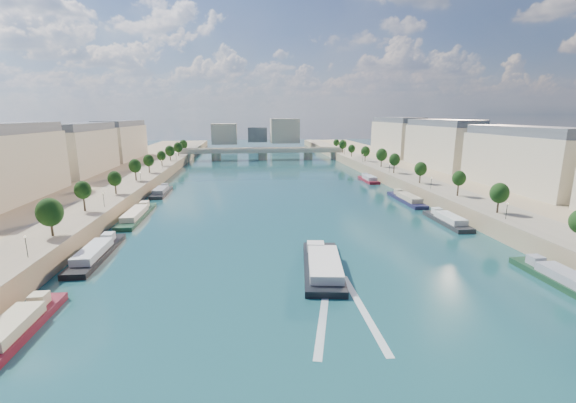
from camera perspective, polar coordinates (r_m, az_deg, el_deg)
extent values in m
plane|color=#0D313B|center=(145.49, -1.38, 0.54)|extent=(700.00, 700.00, 0.00)
cube|color=#9E8460|center=(156.30, -28.71, 0.75)|extent=(44.00, 520.00, 5.00)
cube|color=#9E8460|center=(167.27, 24.01, 1.91)|extent=(44.00, 520.00, 5.00)
cube|color=gray|center=(150.75, -23.53, 1.86)|extent=(14.00, 520.00, 0.10)
cube|color=gray|center=(159.81, 19.44, 2.76)|extent=(14.00, 520.00, 0.10)
cylinder|color=#382B1E|center=(96.90, -32.32, -3.52)|extent=(0.50, 0.50, 3.82)
ellipsoid|color=black|center=(96.08, -32.58, -1.46)|extent=(4.80, 4.80, 5.52)
cylinder|color=#382B1E|center=(118.25, -27.39, -0.34)|extent=(0.50, 0.50, 3.82)
ellipsoid|color=black|center=(117.57, -27.56, 1.37)|extent=(4.80, 4.80, 5.52)
cylinder|color=#382B1E|center=(140.45, -23.98, 1.87)|extent=(0.50, 0.50, 3.82)
ellipsoid|color=black|center=(139.88, -24.12, 3.31)|extent=(4.80, 4.80, 5.52)
cylinder|color=#382B1E|center=(163.16, -21.52, 3.46)|extent=(0.50, 0.50, 3.82)
ellipsoid|color=black|center=(162.68, -21.62, 4.70)|extent=(4.80, 4.80, 5.52)
cylinder|color=#382B1E|center=(186.20, -19.65, 4.65)|extent=(0.50, 0.50, 3.82)
ellipsoid|color=black|center=(185.77, -19.73, 5.75)|extent=(4.80, 4.80, 5.52)
cylinder|color=#382B1E|center=(209.45, -18.19, 5.58)|extent=(0.50, 0.50, 3.82)
ellipsoid|color=black|center=(209.07, -18.26, 6.56)|extent=(4.80, 4.80, 5.52)
cylinder|color=#382B1E|center=(232.86, -17.02, 6.32)|extent=(0.50, 0.50, 3.82)
ellipsoid|color=black|center=(232.52, -17.08, 7.20)|extent=(4.80, 4.80, 5.52)
cylinder|color=#382B1E|center=(256.37, -16.06, 6.92)|extent=(0.50, 0.50, 3.82)
ellipsoid|color=black|center=(256.06, -16.11, 7.72)|extent=(4.80, 4.80, 5.52)
cylinder|color=#382B1E|center=(279.97, -15.26, 7.42)|extent=(0.50, 0.50, 3.82)
ellipsoid|color=black|center=(279.69, -15.31, 8.15)|extent=(4.80, 4.80, 5.52)
cylinder|color=#382B1E|center=(116.21, 29.21, -0.74)|extent=(0.50, 0.50, 3.82)
ellipsoid|color=black|center=(115.53, 29.40, 0.99)|extent=(4.80, 4.80, 5.52)
cylinder|color=#382B1E|center=(135.95, 23.43, 1.59)|extent=(0.50, 0.50, 3.82)
ellipsoid|color=black|center=(135.36, 23.56, 3.08)|extent=(4.80, 4.80, 5.52)
cylinder|color=#382B1E|center=(156.88, 19.15, 3.30)|extent=(0.50, 0.50, 3.82)
ellipsoid|color=black|center=(156.37, 19.24, 4.60)|extent=(4.80, 4.80, 5.52)
cylinder|color=#382B1E|center=(178.58, 15.88, 4.59)|extent=(0.50, 0.50, 3.82)
ellipsoid|color=black|center=(178.13, 15.95, 5.74)|extent=(4.80, 4.80, 5.52)
cylinder|color=#382B1E|center=(200.80, 13.31, 5.59)|extent=(0.50, 0.50, 3.82)
ellipsoid|color=black|center=(200.41, 13.37, 6.61)|extent=(4.80, 4.80, 5.52)
cylinder|color=#382B1E|center=(223.40, 11.26, 6.38)|extent=(0.50, 0.50, 3.82)
ellipsoid|color=black|center=(223.04, 11.30, 7.30)|extent=(4.80, 4.80, 5.52)
cylinder|color=#382B1E|center=(246.26, 9.58, 7.02)|extent=(0.50, 0.50, 3.82)
ellipsoid|color=black|center=(245.93, 9.61, 7.85)|extent=(4.80, 4.80, 5.52)
cylinder|color=#382B1E|center=(269.31, 8.18, 7.54)|extent=(0.50, 0.50, 3.82)
ellipsoid|color=black|center=(269.02, 8.21, 8.31)|extent=(4.80, 4.80, 5.52)
cylinder|color=#382B1E|center=(292.52, 7.01, 7.98)|extent=(0.50, 0.50, 3.82)
ellipsoid|color=black|center=(292.25, 7.03, 8.68)|extent=(4.80, 4.80, 5.52)
cylinder|color=black|center=(85.53, -34.25, -5.67)|extent=(0.14, 0.14, 4.00)
sphere|color=#FFE5B2|center=(84.97, -34.42, -4.32)|extent=(0.36, 0.36, 0.36)
cylinder|color=black|center=(121.03, -25.63, 0.16)|extent=(0.14, 0.14, 4.00)
sphere|color=#FFE5B2|center=(120.63, -25.72, 1.13)|extent=(0.36, 0.36, 0.36)
cylinder|color=black|center=(158.69, -21.01, 3.29)|extent=(0.14, 0.14, 4.00)
sphere|color=#FFE5B2|center=(158.39, -21.07, 4.04)|extent=(0.36, 0.36, 0.36)
cylinder|color=black|center=(197.27, -18.17, 5.20)|extent=(0.14, 0.14, 4.00)
sphere|color=#FFE5B2|center=(197.03, -18.21, 5.81)|extent=(0.36, 0.36, 0.36)
cylinder|color=black|center=(236.32, -16.25, 6.48)|extent=(0.14, 0.14, 4.00)
sphere|color=#FFE5B2|center=(236.12, -16.28, 6.98)|extent=(0.36, 0.36, 0.36)
cylinder|color=black|center=(110.81, 29.64, -1.33)|extent=(0.14, 0.14, 4.00)
sphere|color=#FFE5B2|center=(110.38, 29.76, -0.27)|extent=(0.36, 0.36, 0.36)
cylinder|color=black|center=(144.27, 20.44, 2.46)|extent=(0.14, 0.14, 4.00)
sphere|color=#FFE5B2|center=(143.94, 20.50, 3.29)|extent=(0.36, 0.36, 0.36)
cylinder|color=black|center=(180.41, 14.78, 4.76)|extent=(0.14, 0.14, 4.00)
sphere|color=#FFE5B2|center=(180.14, 14.82, 5.42)|extent=(0.36, 0.36, 0.36)
cylinder|color=black|center=(217.90, 11.03, 6.26)|extent=(0.14, 0.14, 4.00)
sphere|color=#FFE5B2|center=(217.68, 11.05, 6.81)|extent=(0.36, 0.36, 0.36)
cylinder|color=black|center=(256.15, 8.37, 7.30)|extent=(0.14, 0.14, 4.00)
sphere|color=#FFE5B2|center=(255.96, 8.38, 7.76)|extent=(0.36, 0.36, 0.36)
cube|color=#BEB292|center=(145.16, -36.48, 4.02)|extent=(16.00, 52.00, 20.00)
cube|color=#BEB292|center=(197.22, -28.19, 6.67)|extent=(16.00, 52.00, 20.00)
cube|color=#474C54|center=(196.64, -28.55, 10.02)|extent=(14.72, 50.44, 3.20)
cube|color=#BEB292|center=(251.89, -23.39, 8.13)|extent=(16.00, 52.00, 20.00)
cube|color=#474C54|center=(251.43, -23.63, 10.76)|extent=(14.72, 50.44, 3.20)
cube|color=#BEB292|center=(158.95, 31.56, 5.19)|extent=(16.00, 52.00, 20.00)
cube|color=#474C54|center=(158.22, 32.05, 9.34)|extent=(14.72, 50.44, 3.20)
cube|color=#BEB292|center=(207.58, 21.79, 7.50)|extent=(16.00, 52.00, 20.00)
cube|color=#474C54|center=(207.02, 22.06, 10.69)|extent=(14.72, 50.44, 3.20)
cube|color=#BEB292|center=(260.08, 15.79, 8.81)|extent=(16.00, 52.00, 20.00)
cube|color=#474C54|center=(259.64, 15.95, 11.36)|extent=(14.72, 50.44, 3.20)
cube|color=#BEB292|center=(352.51, -9.40, 9.86)|extent=(22.00, 18.00, 18.00)
cube|color=#BEB292|center=(363.89, -0.51, 10.43)|extent=(26.00, 20.00, 22.00)
cube|color=#474C54|center=(377.34, -4.58, 9.86)|extent=(18.00, 16.00, 14.00)
cube|color=#C1B79E|center=(269.75, -3.78, 7.50)|extent=(112.00, 11.00, 2.20)
cube|color=#C1B79E|center=(264.64, -3.73, 7.73)|extent=(112.00, 0.80, 0.90)
cube|color=#C1B79E|center=(274.59, -3.83, 7.91)|extent=(112.00, 0.80, 0.90)
cylinder|color=#C1B79E|center=(270.54, -10.59, 6.54)|extent=(6.40, 6.40, 5.00)
cylinder|color=#C1B79E|center=(270.11, -3.77, 6.72)|extent=(6.40, 6.40, 5.00)
cylinder|color=#C1B79E|center=(273.44, 2.99, 6.80)|extent=(6.40, 6.40, 5.00)
cube|color=#C1B79E|center=(272.73, -14.81, 6.38)|extent=(6.00, 12.00, 5.00)
cube|color=#C1B79E|center=(277.39, 7.10, 6.81)|extent=(6.00, 12.00, 5.00)
cube|color=black|center=(79.75, 5.10, -9.73)|extent=(11.03, 26.85, 1.86)
cube|color=silver|center=(77.20, 5.44, -9.11)|extent=(8.42, 17.63, 1.68)
cube|color=silver|center=(86.26, 4.10, -6.65)|extent=(4.12, 3.62, 1.80)
cube|color=silver|center=(64.25, 5.30, -15.89)|extent=(7.91, 25.42, 0.04)
cube|color=silver|center=(65.74, 10.97, -15.38)|extent=(1.68, 26.02, 0.04)
cube|color=maroon|center=(70.48, -35.01, -15.33)|extent=(5.00, 20.29, 1.80)
cube|color=#C3B792|center=(68.50, -35.85, -14.66)|extent=(4.10, 11.16, 1.60)
cube|color=#C3B792|center=(74.55, -32.97, -12.04)|extent=(2.50, 2.43, 1.80)
cube|color=black|center=(96.02, -26.43, -7.13)|extent=(5.00, 25.72, 1.80)
cube|color=silver|center=(93.67, -26.95, -6.57)|extent=(4.10, 14.15, 1.60)
cube|color=silver|center=(102.38, -25.09, -4.75)|extent=(2.50, 3.09, 1.80)
cube|color=#194029|center=(126.33, -21.42, -2.10)|extent=(5.00, 30.05, 1.80)
cube|color=#F3E0C1|center=(123.68, -21.76, -1.62)|extent=(4.10, 16.53, 1.60)
cube|color=#F3E0C1|center=(134.39, -20.52, -0.38)|extent=(2.50, 3.61, 1.80)
cube|color=#27282A|center=(160.26, -18.21, 1.15)|extent=(5.00, 21.33, 1.80)
cube|color=gray|center=(158.31, -18.38, 1.63)|extent=(4.10, 11.73, 1.60)
cube|color=gray|center=(166.09, -17.82, 2.20)|extent=(2.50, 2.56, 1.80)
cube|color=#163922|center=(89.05, 35.32, -9.71)|extent=(5.00, 21.73, 1.80)
cube|color=#96979E|center=(87.30, 36.21, -9.06)|extent=(4.10, 11.95, 1.60)
cube|color=#96979E|center=(93.03, 32.82, -7.31)|extent=(2.50, 2.61, 1.80)
cube|color=#262729|center=(120.88, 22.48, -2.84)|extent=(5.00, 20.99, 1.80)
cube|color=silver|center=(119.05, 22.93, -2.26)|extent=(4.10, 11.54, 1.60)
cube|color=silver|center=(125.80, 21.19, -1.30)|extent=(2.50, 2.52, 1.80)
cube|color=#1D1C3E|center=(145.83, 17.13, 0.12)|extent=(5.00, 25.49, 1.80)
cube|color=#BEAF8E|center=(143.66, 17.50, 0.60)|extent=(4.10, 14.02, 1.60)
cube|color=#BEAF8E|center=(152.35, 16.05, 1.41)|extent=(2.50, 3.06, 1.80)
cube|color=maroon|center=(185.95, 11.84, 3.05)|extent=(5.00, 18.91, 1.80)
cube|color=#AEB4BA|center=(184.26, 12.01, 3.49)|extent=(4.10, 10.40, 1.60)
cube|color=#AEB4BA|center=(190.99, 11.34, 3.87)|extent=(2.50, 2.27, 1.80)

